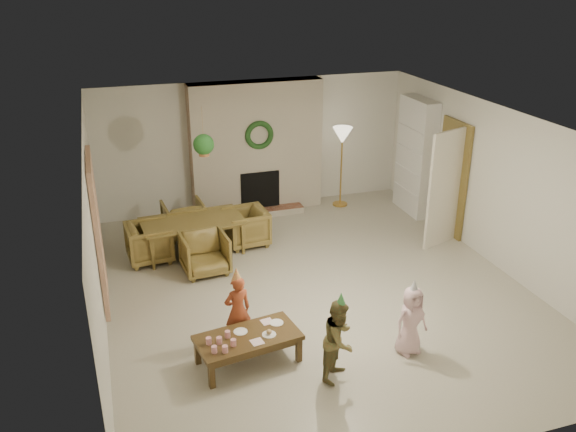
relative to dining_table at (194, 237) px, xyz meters
name	(u,v)px	position (x,y,z in m)	size (l,w,h in m)	color
floor	(315,288)	(1.51, -1.73, -0.29)	(7.00, 7.00, 0.00)	#B7B29E
ceiling	(319,124)	(1.51, -1.73, 2.21)	(7.00, 7.00, 0.00)	white
wall_back	(254,145)	(1.51, 1.77, 0.96)	(7.00, 7.00, 0.00)	silver
wall_front	(453,353)	(1.51, -5.23, 0.96)	(7.00, 7.00, 0.00)	silver
wall_left	(95,238)	(-1.49, -1.73, 0.96)	(7.00, 7.00, 0.00)	silver
wall_right	(499,188)	(4.51, -1.73, 0.96)	(7.00, 7.00, 0.00)	silver
fireplace_mass	(256,148)	(1.51, 1.57, 0.96)	(2.50, 0.40, 2.50)	#5A2C18
fireplace_hearth	(262,212)	(1.51, 1.22, -0.23)	(1.60, 0.30, 0.12)	#5F2A1A
fireplace_firebox	(260,190)	(1.51, 1.39, 0.16)	(0.75, 0.12, 0.75)	black
fireplace_wreath	(259,135)	(1.51, 1.34, 1.26)	(0.54, 0.54, 0.10)	#194319
floor_lamp_base	(340,204)	(3.14, 1.27, -0.27)	(0.30, 0.30, 0.03)	gold
floor_lamp_post	(341,170)	(3.14, 1.27, 0.45)	(0.03, 0.03, 1.43)	gold
floor_lamp_shade	(342,135)	(3.14, 1.27, 1.14)	(0.38, 0.38, 0.32)	beige
bookshelf_carcass	(416,157)	(4.35, 0.57, 0.81)	(0.30, 1.00, 2.20)	white
bookshelf_shelf_a	(412,189)	(4.33, 0.57, 0.16)	(0.30, 0.92, 0.03)	white
bookshelf_shelf_b	(414,169)	(4.33, 0.57, 0.56)	(0.30, 0.92, 0.03)	white
bookshelf_shelf_c	(415,149)	(4.33, 0.57, 0.96)	(0.30, 0.92, 0.03)	white
bookshelf_shelf_d	(417,128)	(4.33, 0.57, 1.36)	(0.30, 0.92, 0.03)	white
books_row_lower	(415,185)	(4.31, 0.42, 0.30)	(0.20, 0.40, 0.24)	maroon
books_row_mid	(412,162)	(4.31, 0.62, 0.70)	(0.20, 0.44, 0.24)	#274A8F
books_row_upper	(418,144)	(4.31, 0.47, 1.09)	(0.20, 0.36, 0.22)	gold
door_frame	(452,178)	(4.47, -0.53, 0.73)	(0.05, 0.86, 2.04)	olive
door_leaf	(445,189)	(4.09, -0.91, 0.71)	(0.05, 0.80, 2.00)	beige
curtain_panel	(98,232)	(-1.45, -1.53, 0.96)	(0.06, 1.20, 2.00)	#CFB292
dining_table	(194,237)	(0.00, 0.00, 0.00)	(1.65, 0.92, 0.58)	olive
dining_chair_near	(205,254)	(0.05, -0.72, 0.03)	(0.68, 0.70, 0.64)	olive
dining_chair_far	(184,219)	(-0.05, 0.72, 0.03)	(0.68, 0.70, 0.64)	olive
dining_chair_left	(150,242)	(-0.72, -0.05, 0.03)	(0.68, 0.70, 0.64)	olive
dining_chair_right	(246,227)	(0.90, 0.07, 0.03)	(0.68, 0.70, 0.64)	olive
hanging_plant_cord	(203,130)	(0.21, -0.23, 1.86)	(0.01, 0.01, 0.70)	tan
hanging_plant_pot	(204,152)	(0.21, -0.23, 1.51)	(0.16, 0.16, 0.12)	brown
hanging_plant_foliage	(204,144)	(0.21, -0.23, 1.63)	(0.32, 0.32, 0.32)	#1B531D
coffee_table_top	(248,338)	(0.12, -3.16, 0.06)	(1.23, 0.61, 0.06)	#4B3619
coffee_table_apron	(248,342)	(0.12, -3.16, -0.01)	(1.13, 0.52, 0.08)	#4B3619
coffee_leg_fl	(212,376)	(-0.39, -3.49, -0.13)	(0.07, 0.07, 0.32)	#4B3619
coffee_leg_fr	(299,350)	(0.71, -3.32, -0.13)	(0.07, 0.07, 0.32)	#4B3619
coffee_leg_bl	(197,352)	(-0.46, -3.00, -0.13)	(0.07, 0.07, 0.32)	#4B3619
coffee_leg_br	(281,329)	(0.64, -2.83, -0.13)	(0.07, 0.07, 0.32)	#4B3619
cup_a	(214,349)	(-0.32, -3.37, 0.13)	(0.07, 0.07, 0.08)	white
cup_b	(209,341)	(-0.35, -3.18, 0.13)	(0.07, 0.07, 0.08)	white
cup_c	(225,349)	(-0.20, -3.40, 0.13)	(0.07, 0.07, 0.08)	white
cup_d	(219,340)	(-0.23, -3.21, 0.13)	(0.07, 0.07, 0.08)	white
cup_e	(233,343)	(-0.08, -3.31, 0.13)	(0.07, 0.07, 0.08)	white
cup_f	(228,334)	(-0.11, -3.12, 0.13)	(0.07, 0.07, 0.08)	white
plate_a	(241,332)	(0.06, -3.05, 0.09)	(0.17, 0.17, 0.01)	white
plate_b	(269,334)	(0.37, -3.22, 0.09)	(0.17, 0.17, 0.01)	white
plate_c	(277,323)	(0.53, -3.00, 0.09)	(0.17, 0.17, 0.01)	white
food_scoop	(269,332)	(0.37, -3.22, 0.13)	(0.07, 0.07, 0.07)	tan
napkin_left	(257,342)	(0.20, -3.32, 0.09)	(0.14, 0.14, 0.01)	#FFBBCC
napkin_right	(267,322)	(0.43, -2.94, 0.09)	(0.14, 0.14, 0.01)	#FFBBCC
child_red	(238,311)	(0.11, -2.73, 0.18)	(0.35, 0.23, 0.95)	#9F4022
party_hat_red	(236,274)	(0.11, -2.73, 0.70)	(0.13, 0.13, 0.18)	#D8CA48
child_plaid	(339,340)	(1.06, -3.74, 0.21)	(0.49, 0.38, 1.01)	brown
party_hat_plaid	(341,299)	(1.06, -3.74, 0.75)	(0.12, 0.12, 0.16)	#47A552
child_pink	(411,321)	(2.07, -3.56, 0.16)	(0.44, 0.29, 0.90)	beige
party_hat_pink	(414,286)	(2.07, -3.56, 0.65)	(0.12, 0.12, 0.16)	#BABCC2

